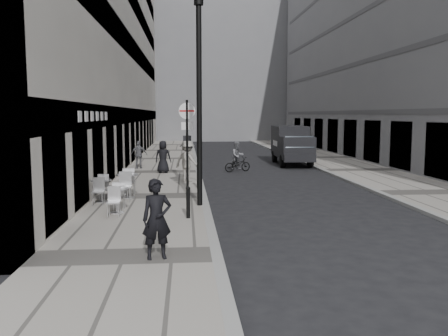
{
  "coord_description": "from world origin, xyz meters",
  "views": [
    {
      "loc": [
        -0.66,
        -7.4,
        3.16
      ],
      "look_at": [
        0.6,
        8.12,
        1.4
      ],
      "focal_mm": 38.0,
      "sensor_mm": 36.0,
      "label": 1
    }
  ],
  "objects_px": {
    "sign_post": "(187,134)",
    "lamppost": "(199,89)",
    "panel_van": "(291,143)",
    "cyclist": "(237,160)",
    "walking_man": "(157,219)"
  },
  "relations": [
    {
      "from": "lamppost",
      "to": "cyclist",
      "type": "xyz_separation_m",
      "value": [
        2.4,
        10.2,
        -3.33
      ]
    },
    {
      "from": "sign_post",
      "to": "panel_van",
      "type": "xyz_separation_m",
      "value": [
        6.61,
        11.58,
        -1.05
      ]
    },
    {
      "from": "cyclist",
      "to": "panel_van",
      "type": "bearing_deg",
      "value": 21.11
    },
    {
      "from": "walking_man",
      "to": "panel_van",
      "type": "relative_size",
      "value": 0.33
    },
    {
      "from": "panel_van",
      "to": "cyclist",
      "type": "distance_m",
      "value": 5.23
    },
    {
      "from": "cyclist",
      "to": "lamppost",
      "type": "bearing_deg",
      "value": -124.83
    },
    {
      "from": "lamppost",
      "to": "cyclist",
      "type": "bearing_deg",
      "value": 76.78
    },
    {
      "from": "lamppost",
      "to": "panel_van",
      "type": "bearing_deg",
      "value": 65.66
    },
    {
      "from": "lamppost",
      "to": "panel_van",
      "type": "relative_size",
      "value": 1.33
    },
    {
      "from": "sign_post",
      "to": "lamppost",
      "type": "relative_size",
      "value": 0.52
    },
    {
      "from": "walking_man",
      "to": "sign_post",
      "type": "distance_m",
      "value": 8.19
    },
    {
      "from": "lamppost",
      "to": "cyclist",
      "type": "distance_m",
      "value": 11.0
    },
    {
      "from": "walking_man",
      "to": "lamppost",
      "type": "height_order",
      "value": "lamppost"
    },
    {
      "from": "walking_man",
      "to": "panel_van",
      "type": "height_order",
      "value": "panel_van"
    },
    {
      "from": "lamppost",
      "to": "panel_van",
      "type": "distance_m",
      "value": 15.28
    }
  ]
}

